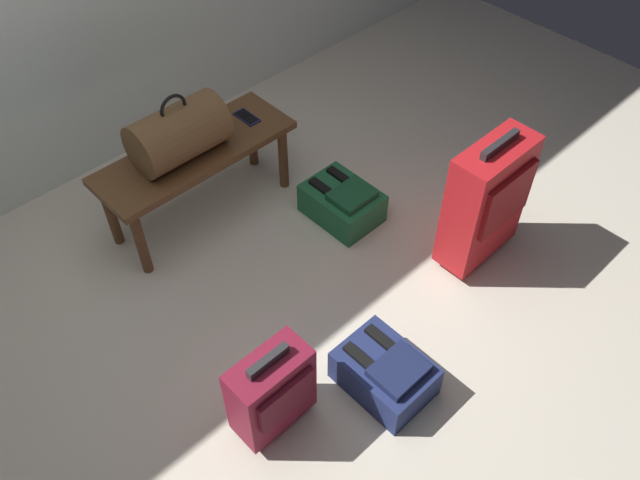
% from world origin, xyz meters
% --- Properties ---
extents(ground_plane, '(6.60, 6.60, 0.00)m').
position_xyz_m(ground_plane, '(0.00, 0.00, 0.00)').
color(ground_plane, beige).
extents(bench, '(1.00, 0.36, 0.42)m').
position_xyz_m(bench, '(0.39, 0.84, 0.36)').
color(bench, brown).
rests_on(bench, ground).
extents(duffel_bag_brown, '(0.44, 0.26, 0.34)m').
position_xyz_m(duffel_bag_brown, '(0.33, 0.84, 0.55)').
color(duffel_bag_brown, brown).
rests_on(duffel_bag_brown, bench).
extents(cell_phone, '(0.07, 0.14, 0.01)m').
position_xyz_m(cell_phone, '(0.73, 0.86, 0.43)').
color(cell_phone, '#191E4C').
rests_on(cell_phone, bench).
extents(suitcase_upright_red, '(0.42, 0.21, 0.71)m').
position_xyz_m(suitcase_upright_red, '(1.17, -0.31, 0.36)').
color(suitcase_upright_red, red).
rests_on(suitcase_upright_red, ground).
extents(suitcase_small_burgundy, '(0.32, 0.19, 0.46)m').
position_xyz_m(suitcase_small_burgundy, '(-0.13, -0.31, 0.24)').
color(suitcase_small_burgundy, maroon).
rests_on(suitcase_small_burgundy, ground).
extents(backpack_green, '(0.28, 0.38, 0.21)m').
position_xyz_m(backpack_green, '(0.89, 0.33, 0.09)').
color(backpack_green, '#1E6038').
rests_on(backpack_green, ground).
extents(backpack_navy, '(0.28, 0.38, 0.21)m').
position_xyz_m(backpack_navy, '(0.31, -0.50, 0.09)').
color(backpack_navy, navy).
rests_on(backpack_navy, ground).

